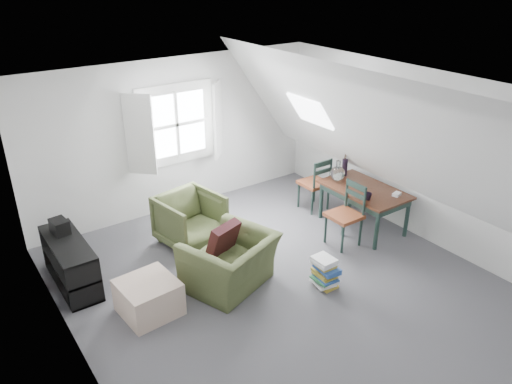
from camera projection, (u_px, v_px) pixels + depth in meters
floor at (278, 283)px, 6.51m from camera, size 5.50×5.50×0.00m
ceiling at (283, 94)px, 5.44m from camera, size 5.50×5.50×0.00m
wall_back at (176, 136)px, 8.01m from camera, size 5.00×0.00×5.00m
wall_front at (493, 321)px, 3.93m from camera, size 5.00×0.00×5.00m
wall_left at (69, 264)px, 4.68m from camera, size 0.00×5.50×5.50m
wall_right at (416, 154)px, 7.27m from camera, size 0.00×5.50×5.50m
slope_left at (158, 188)px, 4.94m from camera, size 3.19×5.50×4.48m
slope_right at (375, 132)px, 6.55m from camera, size 3.19×5.50×4.48m
dormer_window at (178, 125)px, 7.87m from camera, size 1.71×0.35×1.30m
skylight at (310, 111)px, 7.53m from camera, size 0.35×0.75×0.47m
armchair_near at (230, 285)px, 6.48m from camera, size 1.32×1.23×0.69m
armchair_far at (192, 242)px, 7.44m from camera, size 0.95×0.97×0.77m
throw_pillow at (223, 240)px, 6.33m from camera, size 0.51×0.38×0.47m
ottoman at (149, 297)px, 5.89m from camera, size 0.68×0.68×0.42m
dining_table at (364, 194)px, 7.63m from camera, size 0.80×1.33×0.66m
demijohn at (338, 173)px, 7.79m from camera, size 0.23×0.23×0.33m
vase_twigs at (345, 166)px, 7.99m from camera, size 0.09×0.10×0.69m
cup at (368, 200)px, 7.24m from camera, size 0.12×0.12×0.10m
paper_box at (397, 194)px, 7.36m from camera, size 0.15×0.12×0.04m
dining_chair_far at (315, 183)px, 8.23m from camera, size 0.43×0.43×0.92m
dining_chair_near at (346, 214)px, 7.21m from camera, size 0.44×0.44×0.94m
media_shelf at (72, 266)px, 6.36m from camera, size 0.41×1.23×0.63m
electronics_box at (60, 227)px, 6.39m from camera, size 0.22×0.28×0.21m
magazine_stack at (325, 272)px, 6.37m from camera, size 0.31×0.37×0.41m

